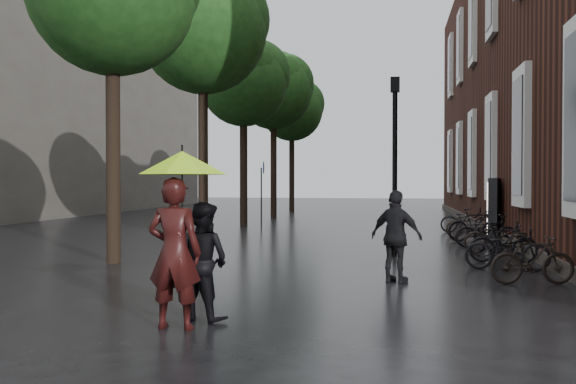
% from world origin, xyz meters
% --- Properties ---
extents(ground, '(120.00, 120.00, 0.00)m').
position_xyz_m(ground, '(0.00, 0.00, 0.00)').
color(ground, black).
extents(street_trees, '(4.33, 34.03, 8.91)m').
position_xyz_m(street_trees, '(-3.99, 15.91, 6.34)').
color(street_trees, black).
rests_on(street_trees, ground).
extents(person_burgundy, '(0.70, 0.47, 1.92)m').
position_xyz_m(person_burgundy, '(-0.54, 1.36, 0.96)').
color(person_burgundy, black).
rests_on(person_burgundy, ground).
extents(person_black, '(0.94, 0.85, 1.59)m').
position_xyz_m(person_black, '(-0.35, 1.91, 0.79)').
color(person_black, black).
rests_on(person_black, ground).
extents(lime_umbrella, '(1.19, 1.19, 1.74)m').
position_xyz_m(lime_umbrella, '(-0.52, 1.58, 2.11)').
color(lime_umbrella, black).
rests_on(lime_umbrella, ground).
extents(pedestrian_walking, '(1.08, 0.81, 1.70)m').
position_xyz_m(pedestrian_walking, '(2.23, 5.35, 0.85)').
color(pedestrian_walking, black).
rests_on(pedestrian_walking, ground).
extents(parked_bicycles, '(2.03, 11.73, 1.03)m').
position_xyz_m(parked_bicycles, '(4.69, 11.48, 0.46)').
color(parked_bicycles, black).
rests_on(parked_bicycles, ground).
extents(ad_lightbox, '(0.30, 1.30, 1.96)m').
position_xyz_m(ad_lightbox, '(5.30, 13.95, 0.98)').
color(ad_lightbox, black).
rests_on(ad_lightbox, ground).
extents(lamp_post, '(0.23, 0.23, 4.43)m').
position_xyz_m(lamp_post, '(2.21, 9.38, 2.69)').
color(lamp_post, black).
rests_on(lamp_post, ground).
extents(cycle_sign, '(0.14, 0.48, 2.63)m').
position_xyz_m(cycle_sign, '(-2.92, 17.50, 1.74)').
color(cycle_sign, '#262628').
rests_on(cycle_sign, ground).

